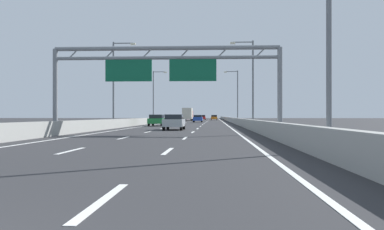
% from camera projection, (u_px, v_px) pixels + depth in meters
% --- Properties ---
extents(ground_plane, '(260.00, 260.00, 0.00)m').
position_uv_depth(ground_plane, '(200.00, 121.00, 102.92)').
color(ground_plane, '#2D2D30').
extents(lane_dash_left_1, '(0.16, 3.00, 0.01)m').
position_uv_depth(lane_dash_left_1, '(71.00, 151.00, 15.64)').
color(lane_dash_left_1, white).
rests_on(lane_dash_left_1, ground_plane).
extents(lane_dash_left_2, '(0.16, 3.00, 0.01)m').
position_uv_depth(lane_dash_left_2, '(123.00, 138.00, 24.63)').
color(lane_dash_left_2, white).
rests_on(lane_dash_left_2, ground_plane).
extents(lane_dash_left_3, '(0.16, 3.00, 0.01)m').
position_uv_depth(lane_dash_left_3, '(148.00, 132.00, 33.62)').
color(lane_dash_left_3, white).
rests_on(lane_dash_left_3, ground_plane).
extents(lane_dash_left_4, '(0.16, 3.00, 0.01)m').
position_uv_depth(lane_dash_left_4, '(162.00, 129.00, 42.60)').
color(lane_dash_left_4, white).
rests_on(lane_dash_left_4, ground_plane).
extents(lane_dash_left_5, '(0.16, 3.00, 0.01)m').
position_uv_depth(lane_dash_left_5, '(171.00, 126.00, 51.59)').
color(lane_dash_left_5, white).
rests_on(lane_dash_left_5, ground_plane).
extents(lane_dash_left_6, '(0.16, 3.00, 0.01)m').
position_uv_depth(lane_dash_left_6, '(177.00, 125.00, 60.58)').
color(lane_dash_left_6, white).
rests_on(lane_dash_left_6, ground_plane).
extents(lane_dash_left_7, '(0.16, 3.00, 0.01)m').
position_uv_depth(lane_dash_left_7, '(182.00, 124.00, 69.57)').
color(lane_dash_left_7, white).
rests_on(lane_dash_left_7, ground_plane).
extents(lane_dash_left_8, '(0.16, 3.00, 0.01)m').
position_uv_depth(lane_dash_left_8, '(186.00, 123.00, 78.55)').
color(lane_dash_left_8, white).
rests_on(lane_dash_left_8, ground_plane).
extents(lane_dash_left_9, '(0.16, 3.00, 0.01)m').
position_uv_depth(lane_dash_left_9, '(189.00, 122.00, 87.54)').
color(lane_dash_left_9, white).
rests_on(lane_dash_left_9, ground_plane).
extents(lane_dash_left_10, '(0.16, 3.00, 0.01)m').
position_uv_depth(lane_dash_left_10, '(191.00, 121.00, 96.53)').
color(lane_dash_left_10, white).
rests_on(lane_dash_left_10, ground_plane).
extents(lane_dash_left_11, '(0.16, 3.00, 0.01)m').
position_uv_depth(lane_dash_left_11, '(193.00, 121.00, 105.51)').
color(lane_dash_left_11, white).
rests_on(lane_dash_left_11, ground_plane).
extents(lane_dash_left_12, '(0.16, 3.00, 0.01)m').
position_uv_depth(lane_dash_left_12, '(195.00, 120.00, 114.50)').
color(lane_dash_left_12, white).
rests_on(lane_dash_left_12, ground_plane).
extents(lane_dash_left_13, '(0.16, 3.00, 0.01)m').
position_uv_depth(lane_dash_left_13, '(196.00, 120.00, 123.49)').
color(lane_dash_left_13, white).
rests_on(lane_dash_left_13, ground_plane).
extents(lane_dash_left_14, '(0.16, 3.00, 0.01)m').
position_uv_depth(lane_dash_left_14, '(198.00, 120.00, 132.48)').
color(lane_dash_left_14, white).
rests_on(lane_dash_left_14, ground_plane).
extents(lane_dash_left_15, '(0.16, 3.00, 0.01)m').
position_uv_depth(lane_dash_left_15, '(199.00, 120.00, 141.46)').
color(lane_dash_left_15, white).
rests_on(lane_dash_left_15, ground_plane).
extents(lane_dash_left_16, '(0.16, 3.00, 0.01)m').
position_uv_depth(lane_dash_left_16, '(200.00, 119.00, 150.45)').
color(lane_dash_left_16, white).
rests_on(lane_dash_left_16, ground_plane).
extents(lane_dash_left_17, '(0.16, 3.00, 0.01)m').
position_uv_depth(lane_dash_left_17, '(200.00, 119.00, 159.44)').
color(lane_dash_left_17, white).
rests_on(lane_dash_left_17, ground_plane).
extents(lane_dash_right_0, '(0.16, 3.00, 0.01)m').
position_uv_depth(lane_dash_right_0, '(103.00, 200.00, 6.46)').
color(lane_dash_right_0, white).
rests_on(lane_dash_right_0, ground_plane).
extents(lane_dash_right_1, '(0.16, 3.00, 0.01)m').
position_uv_depth(lane_dash_right_1, '(168.00, 151.00, 15.45)').
color(lane_dash_right_1, white).
rests_on(lane_dash_right_1, ground_plane).
extents(lane_dash_right_2, '(0.16, 3.00, 0.01)m').
position_uv_depth(lane_dash_right_2, '(185.00, 138.00, 24.44)').
color(lane_dash_right_2, white).
rests_on(lane_dash_right_2, ground_plane).
extents(lane_dash_right_3, '(0.16, 3.00, 0.01)m').
position_uv_depth(lane_dash_right_3, '(193.00, 132.00, 33.42)').
color(lane_dash_right_3, white).
rests_on(lane_dash_right_3, ground_plane).
extents(lane_dash_right_4, '(0.16, 3.00, 0.01)m').
position_uv_depth(lane_dash_right_4, '(197.00, 129.00, 42.41)').
color(lane_dash_right_4, white).
rests_on(lane_dash_right_4, ground_plane).
extents(lane_dash_right_5, '(0.16, 3.00, 0.01)m').
position_uv_depth(lane_dash_right_5, '(200.00, 126.00, 51.40)').
color(lane_dash_right_5, white).
rests_on(lane_dash_right_5, ground_plane).
extents(lane_dash_right_6, '(0.16, 3.00, 0.01)m').
position_uv_depth(lane_dash_right_6, '(203.00, 125.00, 60.39)').
color(lane_dash_right_6, white).
rests_on(lane_dash_right_6, ground_plane).
extents(lane_dash_right_7, '(0.16, 3.00, 0.01)m').
position_uv_depth(lane_dash_right_7, '(204.00, 124.00, 69.37)').
color(lane_dash_right_7, white).
rests_on(lane_dash_right_7, ground_plane).
extents(lane_dash_right_8, '(0.16, 3.00, 0.01)m').
position_uv_depth(lane_dash_right_8, '(205.00, 123.00, 78.36)').
color(lane_dash_right_8, white).
rests_on(lane_dash_right_8, ground_plane).
extents(lane_dash_right_9, '(0.16, 3.00, 0.01)m').
position_uv_depth(lane_dash_right_9, '(206.00, 122.00, 87.35)').
color(lane_dash_right_9, white).
rests_on(lane_dash_right_9, ground_plane).
extents(lane_dash_right_10, '(0.16, 3.00, 0.01)m').
position_uv_depth(lane_dash_right_10, '(207.00, 121.00, 96.34)').
color(lane_dash_right_10, white).
rests_on(lane_dash_right_10, ground_plane).
extents(lane_dash_right_11, '(0.16, 3.00, 0.01)m').
position_uv_depth(lane_dash_right_11, '(208.00, 121.00, 105.32)').
color(lane_dash_right_11, white).
rests_on(lane_dash_right_11, ground_plane).
extents(lane_dash_right_12, '(0.16, 3.00, 0.01)m').
position_uv_depth(lane_dash_right_12, '(208.00, 120.00, 114.31)').
color(lane_dash_right_12, white).
rests_on(lane_dash_right_12, ground_plane).
extents(lane_dash_right_13, '(0.16, 3.00, 0.01)m').
position_uv_depth(lane_dash_right_13, '(209.00, 120.00, 123.30)').
color(lane_dash_right_13, white).
rests_on(lane_dash_right_13, ground_plane).
extents(lane_dash_right_14, '(0.16, 3.00, 0.01)m').
position_uv_depth(lane_dash_right_14, '(209.00, 120.00, 132.28)').
color(lane_dash_right_14, white).
rests_on(lane_dash_right_14, ground_plane).
extents(lane_dash_right_15, '(0.16, 3.00, 0.01)m').
position_uv_depth(lane_dash_right_15, '(209.00, 120.00, 141.27)').
color(lane_dash_right_15, white).
rests_on(lane_dash_right_15, ground_plane).
extents(lane_dash_right_16, '(0.16, 3.00, 0.01)m').
position_uv_depth(lane_dash_right_16, '(210.00, 119.00, 150.26)').
color(lane_dash_right_16, white).
rests_on(lane_dash_right_16, ground_plane).
extents(lane_dash_right_17, '(0.16, 3.00, 0.01)m').
position_uv_depth(lane_dash_right_17, '(210.00, 119.00, 159.25)').
color(lane_dash_right_17, white).
rests_on(lane_dash_right_17, ground_plane).
extents(edge_line_left, '(0.16, 176.00, 0.01)m').
position_uv_depth(edge_line_left, '(174.00, 122.00, 91.22)').
color(edge_line_left, white).
rests_on(edge_line_left, ground_plane).
extents(edge_line_right, '(0.16, 176.00, 0.01)m').
position_uv_depth(edge_line_right, '(223.00, 122.00, 90.66)').
color(edge_line_right, white).
rests_on(edge_line_right, ground_plane).
extents(barrier_left, '(0.45, 220.00, 0.95)m').
position_uv_depth(barrier_left, '(176.00, 119.00, 113.28)').
color(barrier_left, '#9E9E99').
rests_on(barrier_left, ground_plane).
extents(barrier_right, '(0.45, 220.00, 0.95)m').
position_uv_depth(barrier_right, '(227.00, 119.00, 112.54)').
color(barrier_right, '#9E9E99').
rests_on(barrier_right, ground_plane).
extents(sign_gantry, '(16.71, 0.36, 6.36)m').
position_uv_depth(sign_gantry, '(165.00, 67.00, 30.59)').
color(sign_gantry, gray).
rests_on(sign_gantry, ground_plane).
extents(streetlamp_right_near, '(2.58, 0.28, 9.50)m').
position_uv_depth(streetlamp_right_near, '(322.00, 4.00, 15.50)').
color(streetlamp_right_near, slate).
rests_on(streetlamp_right_near, ground_plane).
extents(streetlamp_left_mid, '(2.58, 0.28, 9.50)m').
position_uv_depth(streetlamp_left_mid, '(116.00, 79.00, 46.88)').
color(streetlamp_left_mid, slate).
rests_on(streetlamp_left_mid, ground_plane).
extents(streetlamp_right_mid, '(2.58, 0.28, 9.50)m').
position_uv_depth(streetlamp_right_mid, '(251.00, 78.00, 46.08)').
color(streetlamp_right_mid, slate).
rests_on(streetlamp_right_mid, ground_plane).
extents(streetlamp_left_far, '(2.58, 0.28, 9.50)m').
position_uv_depth(streetlamp_left_far, '(155.00, 93.00, 77.46)').
color(streetlamp_left_far, slate).
rests_on(streetlamp_left_far, ground_plane).
extents(streetlamp_right_far, '(2.58, 0.28, 9.50)m').
position_uv_depth(streetlamp_right_far, '(236.00, 93.00, 76.67)').
color(streetlamp_right_far, slate).
rests_on(streetlamp_right_far, ground_plane).
extents(white_car, '(1.88, 4.60, 1.41)m').
position_uv_depth(white_car, '(188.00, 118.00, 118.27)').
color(white_car, silver).
rests_on(white_car, ground_plane).
extents(orange_car, '(1.85, 4.20, 1.52)m').
position_uv_depth(orange_car, '(214.00, 118.00, 122.78)').
color(orange_car, orange).
rests_on(orange_car, ground_plane).
extents(silver_car, '(1.76, 4.36, 1.42)m').
position_uv_depth(silver_car, '(174.00, 122.00, 38.79)').
color(silver_car, '#A8ADB2').
rests_on(silver_car, ground_plane).
extents(blue_car, '(1.81, 4.56, 1.45)m').
position_uv_depth(blue_car, '(198.00, 118.00, 84.85)').
color(blue_car, '#2347AD').
rests_on(blue_car, ground_plane).
extents(red_car, '(1.76, 4.60, 1.54)m').
position_uv_depth(red_car, '(203.00, 117.00, 131.82)').
color(red_car, red).
rests_on(red_car, ground_plane).
extents(green_car, '(1.84, 4.68, 1.45)m').
position_uv_depth(green_car, '(157.00, 120.00, 53.81)').
color(green_car, '#1E7A38').
rests_on(green_car, ground_plane).
extents(box_truck, '(2.39, 8.29, 3.28)m').
position_uv_depth(box_truck, '(188.00, 114.00, 109.22)').
color(box_truck, '#B21E19').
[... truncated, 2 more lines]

